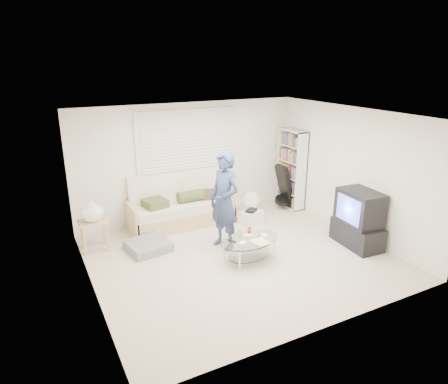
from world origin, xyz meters
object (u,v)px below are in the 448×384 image
futon_sofa (181,208)px  bookshelf (291,169)px  tv_unit (359,219)px  coffee_table (250,244)px

futon_sofa → bookshelf: bookshelf is taller
tv_unit → coffee_table: 2.16m
bookshelf → tv_unit: 2.33m
bookshelf → tv_unit: (-0.13, -2.29, -0.39)m
coffee_table → tv_unit: bearing=-10.3°
bookshelf → tv_unit: bookshelf is taller
futon_sofa → coffee_table: bearing=-78.1°
bookshelf → coffee_table: bookshelf is taller
coffee_table → bookshelf: bearing=40.4°
futon_sofa → tv_unit: futon_sofa is taller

